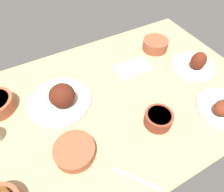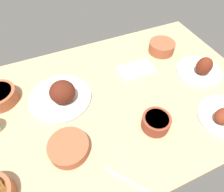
# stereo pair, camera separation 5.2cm
# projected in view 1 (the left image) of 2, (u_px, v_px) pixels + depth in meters

# --- Properties ---
(dining_table) EXTENTS (1.40, 0.90, 0.04)m
(dining_table) POSITION_uv_depth(u_px,v_px,m) (112.00, 101.00, 0.94)
(dining_table) COLOR tan
(dining_table) RESTS_ON ground
(plate_near_viewer) EXTENTS (0.24, 0.24, 0.08)m
(plate_near_viewer) POSITION_uv_depth(u_px,v_px,m) (223.00, 109.00, 0.86)
(plate_near_viewer) COLOR silver
(plate_near_viewer) RESTS_ON dining_table
(plate_center_main) EXTENTS (0.29, 0.29, 0.11)m
(plate_center_main) POSITION_uv_depth(u_px,v_px,m) (61.00, 98.00, 0.88)
(plate_center_main) COLOR silver
(plate_center_main) RESTS_ON dining_table
(plate_far_side) EXTENTS (0.23, 0.23, 0.11)m
(plate_far_side) POSITION_uv_depth(u_px,v_px,m) (195.00, 64.00, 1.03)
(plate_far_side) COLOR silver
(plate_far_side) RESTS_ON dining_table
(bowl_cream) EXTENTS (0.16, 0.16, 0.05)m
(bowl_cream) POSITION_uv_depth(u_px,v_px,m) (75.00, 151.00, 0.73)
(bowl_cream) COLOR #A35133
(bowl_cream) RESTS_ON dining_table
(bowl_onions) EXTENTS (0.15, 0.15, 0.06)m
(bowl_onions) POSITION_uv_depth(u_px,v_px,m) (155.00, 44.00, 1.14)
(bowl_onions) COLOR #A35133
(bowl_onions) RESTS_ON dining_table
(bowl_potatoes) EXTENTS (0.12, 0.12, 0.06)m
(bowl_potatoes) POSITION_uv_depth(u_px,v_px,m) (158.00, 118.00, 0.81)
(bowl_potatoes) COLOR brown
(bowl_potatoes) RESTS_ON dining_table
(folded_napkin) EXTENTS (0.19, 0.11, 0.01)m
(folded_napkin) POSITION_uv_depth(u_px,v_px,m) (133.00, 68.00, 1.05)
(folded_napkin) COLOR white
(folded_napkin) RESTS_ON dining_table
(fork_loose) EXTENTS (0.12, 0.15, 0.01)m
(fork_loose) POSITION_uv_depth(u_px,v_px,m) (137.00, 179.00, 0.69)
(fork_loose) COLOR silver
(fork_loose) RESTS_ON dining_table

